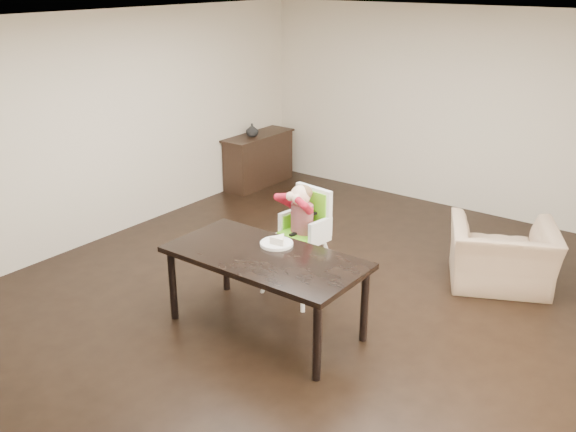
% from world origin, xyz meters
% --- Properties ---
extents(ground, '(7.00, 7.00, 0.00)m').
position_xyz_m(ground, '(0.00, 0.00, 0.00)').
color(ground, black).
rests_on(ground, ground).
extents(room_walls, '(6.02, 7.02, 2.71)m').
position_xyz_m(room_walls, '(0.00, 0.00, 1.86)').
color(room_walls, beige).
rests_on(room_walls, ground).
extents(dining_table, '(1.80, 0.90, 0.75)m').
position_xyz_m(dining_table, '(-0.02, -0.65, 0.67)').
color(dining_table, black).
rests_on(dining_table, ground).
extents(high_chair, '(0.55, 0.55, 1.17)m').
position_xyz_m(high_chair, '(-0.17, 0.16, 0.82)').
color(high_chair, white).
rests_on(high_chair, ground).
extents(plate, '(0.39, 0.39, 0.09)m').
position_xyz_m(plate, '(-0.07, -0.41, 0.78)').
color(plate, white).
rests_on(plate, dining_table).
extents(armchair, '(1.23, 1.06, 0.91)m').
position_xyz_m(armchair, '(1.39, 1.51, 0.46)').
color(armchair, tan).
rests_on(armchair, ground).
extents(sideboard, '(0.44, 1.26, 0.79)m').
position_xyz_m(sideboard, '(-2.78, 2.63, 0.40)').
color(sideboard, black).
rests_on(sideboard, ground).
extents(vase, '(0.19, 0.19, 0.18)m').
position_xyz_m(vase, '(-2.78, 2.49, 0.88)').
color(vase, '#99999E').
rests_on(vase, sideboard).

